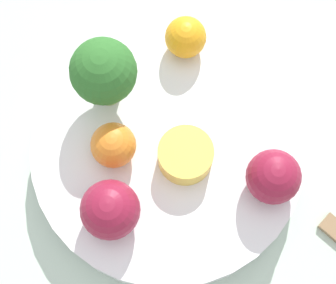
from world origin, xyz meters
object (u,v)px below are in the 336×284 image
(apple_green, at_px, (273,177))
(orange_front, at_px, (186,37))
(broccoli, at_px, (104,73))
(small_cup, at_px, (186,155))
(bowl, at_px, (168,151))
(apple_red, at_px, (110,210))
(orange_back, at_px, (113,145))

(apple_green, bearing_deg, orange_front, -76.24)
(broccoli, relative_size, small_cup, 1.62)
(broccoli, distance_m, apple_green, 0.16)
(bowl, xyz_separation_m, apple_red, (0.06, 0.05, 0.04))
(broccoli, distance_m, small_cup, 0.09)
(orange_front, xyz_separation_m, orange_back, (0.08, 0.08, 0.00))
(bowl, height_order, broccoli, broccoli)
(apple_red, height_order, orange_back, apple_red)
(apple_green, xyz_separation_m, small_cup, (0.06, -0.04, -0.01))
(apple_red, bearing_deg, small_cup, -155.75)
(apple_green, bearing_deg, apple_red, -2.83)
(bowl, distance_m, small_cup, 0.03)
(bowl, relative_size, broccoli, 3.16)
(bowl, xyz_separation_m, broccoli, (0.04, -0.06, 0.06))
(bowl, height_order, orange_back, orange_back)
(bowl, height_order, orange_front, orange_front)
(orange_front, height_order, small_cup, orange_front)
(orange_front, bearing_deg, bowl, 66.03)
(broccoli, relative_size, orange_back, 1.98)
(small_cup, bearing_deg, apple_red, 24.25)
(broccoli, relative_size, apple_green, 1.68)
(orange_front, bearing_deg, broccoli, 20.04)
(apple_red, xyz_separation_m, small_cup, (-0.07, -0.03, -0.01))
(apple_red, distance_m, apple_green, 0.13)
(orange_back, bearing_deg, orange_front, -135.82)
(bowl, bearing_deg, orange_back, -7.46)
(apple_red, distance_m, small_cup, 0.08)
(small_cup, bearing_deg, orange_back, -20.90)
(orange_back, bearing_deg, bowl, 172.54)
(bowl, bearing_deg, small_cup, 125.41)
(broccoli, distance_m, orange_back, 0.06)
(bowl, distance_m, orange_front, 0.10)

